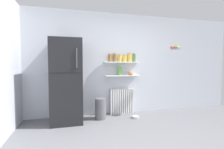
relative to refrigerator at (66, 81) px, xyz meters
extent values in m
plane|color=slate|center=(1.21, -1.14, -0.92)|extent=(7.04, 7.04, 0.00)
cube|color=silver|center=(1.21, 0.41, 0.38)|extent=(7.04, 0.10, 2.60)
cube|color=black|center=(0.00, 0.00, 0.00)|extent=(0.67, 0.71, 1.84)
cube|color=#262628|center=(0.00, -0.36, 0.22)|extent=(0.66, 0.01, 0.01)
cylinder|color=#4C4C51|center=(0.21, -0.38, 0.50)|extent=(0.02, 0.02, 0.40)
cube|color=white|center=(1.10, 0.28, -0.59)|extent=(0.04, 0.12, 0.66)
cube|color=white|center=(1.15, 0.28, -0.59)|extent=(0.04, 0.12, 0.66)
cube|color=white|center=(1.21, 0.28, -0.59)|extent=(0.04, 0.12, 0.66)
cube|color=white|center=(1.27, 0.28, -0.59)|extent=(0.04, 0.12, 0.66)
cube|color=white|center=(1.33, 0.28, -0.59)|extent=(0.04, 0.12, 0.66)
cube|color=white|center=(1.39, 0.28, -0.59)|extent=(0.04, 0.12, 0.66)
cube|color=white|center=(1.44, 0.28, -0.59)|extent=(0.04, 0.12, 0.66)
cube|color=white|center=(1.50, 0.28, -0.59)|extent=(0.04, 0.12, 0.66)
cube|color=white|center=(1.56, 0.28, -0.59)|extent=(0.04, 0.12, 0.66)
cube|color=white|center=(1.62, 0.28, -0.59)|extent=(0.04, 0.12, 0.66)
cube|color=white|center=(1.67, 0.28, -0.59)|extent=(0.04, 0.12, 0.66)
cube|color=white|center=(1.39, 0.25, 0.08)|extent=(0.92, 0.22, 0.02)
cube|color=white|center=(1.39, 0.25, 0.42)|extent=(0.92, 0.22, 0.02)
cylinder|color=olive|center=(1.06, 0.25, 0.53)|extent=(0.09, 0.09, 0.18)
cylinder|color=gray|center=(1.06, 0.25, 0.63)|extent=(0.09, 0.09, 0.02)
cylinder|color=olive|center=(1.19, 0.25, 0.53)|extent=(0.11, 0.11, 0.19)
cylinder|color=gray|center=(1.19, 0.25, 0.64)|extent=(0.10, 0.10, 0.02)
cylinder|color=yellow|center=(1.32, 0.25, 0.52)|extent=(0.09, 0.09, 0.16)
cylinder|color=gray|center=(1.32, 0.25, 0.61)|extent=(0.09, 0.09, 0.02)
cylinder|color=yellow|center=(1.45, 0.25, 0.51)|extent=(0.11, 0.11, 0.16)
cylinder|color=gray|center=(1.45, 0.25, 0.60)|extent=(0.10, 0.10, 0.02)
cylinder|color=yellow|center=(1.58, 0.25, 0.54)|extent=(0.12, 0.12, 0.20)
cylinder|color=gray|center=(1.58, 0.25, 0.65)|extent=(0.11, 0.11, 0.02)
cylinder|color=#5B7F4C|center=(1.71, 0.25, 0.54)|extent=(0.09, 0.09, 0.20)
cylinder|color=gray|center=(1.71, 0.25, 0.65)|extent=(0.08, 0.08, 0.02)
cylinder|color=#66A84C|center=(1.33, 0.25, 0.21)|extent=(0.11, 0.11, 0.22)
ellipsoid|color=orange|center=(1.62, 0.25, 0.13)|extent=(0.15, 0.15, 0.07)
cylinder|color=slate|center=(0.77, -0.01, -0.67)|extent=(0.26, 0.26, 0.49)
cylinder|color=#B7B7BC|center=(1.59, -0.17, -0.89)|extent=(0.17, 0.17, 0.05)
torus|color=#B2B2B7|center=(2.66, -0.14, 0.80)|extent=(0.32, 0.32, 0.01)
cylinder|color=#A8A8AD|center=(2.66, -0.14, 0.76)|extent=(0.26, 0.26, 0.01)
sphere|color=gold|center=(2.75, -0.12, 0.80)|extent=(0.08, 0.08, 0.08)
sphere|color=red|center=(2.67, -0.10, 0.80)|extent=(0.08, 0.08, 0.08)
sphere|color=red|center=(2.58, -0.12, 0.80)|extent=(0.08, 0.08, 0.08)
sphere|color=#7FAD38|center=(2.66, -0.20, 0.81)|extent=(0.09, 0.09, 0.09)
ellipsoid|color=yellow|center=(2.70, -0.17, 0.79)|extent=(0.17, 0.12, 0.05)
camera|label=1|loc=(0.05, -3.80, 0.36)|focal=26.60mm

